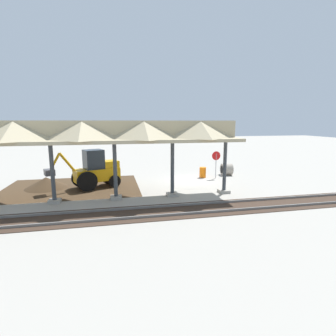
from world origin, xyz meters
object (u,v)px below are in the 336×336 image
at_px(stop_sign, 216,159).
at_px(concrete_pipe, 227,169).
at_px(traffic_barrel, 203,172).
at_px(backhoe, 95,171).

xyz_separation_m(stop_sign, concrete_pipe, (-1.49, -1.04, -1.15)).
bearing_deg(traffic_barrel, backhoe, 10.71).
distance_m(backhoe, concrete_pipe, 11.72).
height_order(stop_sign, concrete_pipe, stop_sign).
relative_size(concrete_pipe, traffic_barrel, 1.25).
bearing_deg(concrete_pipe, traffic_barrel, 12.74).
distance_m(stop_sign, concrete_pipe, 2.15).
distance_m(concrete_pipe, traffic_barrel, 2.56).
bearing_deg(backhoe, stop_sign, -173.03).
bearing_deg(backhoe, concrete_pipe, -168.85).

